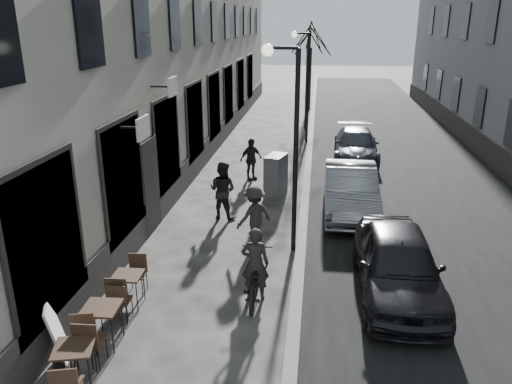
% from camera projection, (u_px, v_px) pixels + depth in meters
% --- Properties ---
extents(road, '(7.30, 60.00, 0.00)m').
position_uv_depth(road, '(393.00, 155.00, 21.75)').
color(road, black).
rests_on(road, ground).
extents(kerb, '(0.25, 60.00, 0.12)m').
position_uv_depth(kerb, '(309.00, 151.00, 22.15)').
color(kerb, slate).
rests_on(kerb, ground).
extents(streetlamp_near, '(0.90, 0.28, 5.09)m').
position_uv_depth(streetlamp_near, '(289.00, 129.00, 11.80)').
color(streetlamp_near, black).
rests_on(streetlamp_near, ground).
extents(streetlamp_far, '(0.90, 0.28, 5.09)m').
position_uv_depth(streetlamp_far, '(305.00, 75.00, 23.05)').
color(streetlamp_far, black).
rests_on(streetlamp_far, ground).
extents(tree_near, '(2.40, 2.40, 5.70)m').
position_uv_depth(tree_near, '(309.00, 39.00, 25.36)').
color(tree_near, black).
rests_on(tree_near, ground).
extents(tree_far, '(2.40, 2.40, 5.70)m').
position_uv_depth(tree_far, '(311.00, 35.00, 30.98)').
color(tree_far, black).
rests_on(tree_far, ground).
extents(bistro_set_a, '(0.78, 1.54, 0.88)m').
position_uv_depth(bistro_set_a, '(75.00, 362.00, 7.93)').
color(bistro_set_a, '#312416').
rests_on(bistro_set_a, ground).
extents(bistro_set_b, '(0.67, 1.58, 0.92)m').
position_uv_depth(bistro_set_b, '(103.00, 322.00, 8.96)').
color(bistro_set_b, '#312416').
rests_on(bistro_set_b, ground).
extents(bistro_set_c, '(0.61, 1.44, 0.84)m').
position_uv_depth(bistro_set_c, '(129.00, 287.00, 10.20)').
color(bistro_set_c, '#312416').
rests_on(bistro_set_c, ground).
extents(sign_board, '(0.60, 0.71, 1.10)m').
position_uv_depth(sign_board, '(59.00, 338.00, 8.55)').
color(sign_board, black).
rests_on(sign_board, ground).
extents(utility_cabinet, '(0.76, 1.05, 1.41)m').
position_uv_depth(utility_cabinet, '(276.00, 176.00, 16.47)').
color(utility_cabinet, '#5D5E60').
rests_on(utility_cabinet, ground).
extents(bicycle, '(0.69, 1.89, 0.99)m').
position_uv_depth(bicycle, '(255.00, 277.00, 10.45)').
color(bicycle, black).
rests_on(bicycle, ground).
extents(cyclist_rider, '(0.60, 0.40, 1.62)m').
position_uv_depth(cyclist_rider, '(255.00, 264.00, 10.35)').
color(cyclist_rider, black).
rests_on(cyclist_rider, ground).
extents(pedestrian_near, '(1.00, 0.88, 1.72)m').
position_uv_depth(pedestrian_near, '(223.00, 190.00, 14.63)').
color(pedestrian_near, black).
rests_on(pedestrian_near, ground).
extents(pedestrian_mid, '(1.15, 1.10, 1.57)m').
position_uv_depth(pedestrian_mid, '(254.00, 215.00, 12.96)').
color(pedestrian_mid, '#282623').
rests_on(pedestrian_mid, ground).
extents(pedestrian_far, '(0.93, 0.87, 1.54)m').
position_uv_depth(pedestrian_far, '(251.00, 159.00, 18.19)').
color(pedestrian_far, black).
rests_on(pedestrian_far, ground).
extents(car_near, '(1.71, 4.20, 1.43)m').
position_uv_depth(car_near, '(398.00, 264.00, 10.55)').
color(car_near, black).
rests_on(car_near, ground).
extents(car_mid, '(1.52, 4.36, 1.44)m').
position_uv_depth(car_mid, '(350.00, 190.00, 15.11)').
color(car_mid, gray).
rests_on(car_mid, ground).
extents(car_far, '(1.89, 4.42, 1.27)m').
position_uv_depth(car_far, '(356.00, 145.00, 20.74)').
color(car_far, '#3C3F47').
rests_on(car_far, ground).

